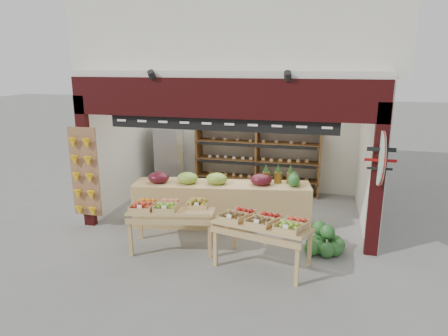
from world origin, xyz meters
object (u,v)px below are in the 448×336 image
(cardboard_stack, at_px, (179,194))
(mid_counter, at_px, (221,202))
(refrigerator, at_px, (171,157))
(watermelon_pile, at_px, (324,242))
(back_shelving, at_px, (257,148))
(display_table_left, at_px, (167,209))
(display_table_right, at_px, (263,223))

(cardboard_stack, bearing_deg, mid_counter, -38.74)
(refrigerator, height_order, watermelon_pile, refrigerator)
(back_shelving, height_order, cardboard_stack, back_shelving)
(display_table_left, xyz_separation_m, watermelon_pile, (2.75, 0.48, -0.56))
(cardboard_stack, bearing_deg, display_table_left, -74.35)
(refrigerator, height_order, display_table_left, refrigerator)
(display_table_left, xyz_separation_m, display_table_right, (1.77, -0.27, 0.01))
(display_table_left, bearing_deg, back_shelving, 74.17)
(display_table_right, bearing_deg, mid_counter, 126.27)
(display_table_left, height_order, watermelon_pile, display_table_left)
(back_shelving, distance_m, display_table_right, 3.95)
(back_shelving, xyz_separation_m, watermelon_pile, (1.73, -3.11, -0.98))
(back_shelving, xyz_separation_m, cardboard_stack, (-1.65, -1.31, -0.93))
(back_shelving, bearing_deg, mid_counter, -98.38)
(refrigerator, bearing_deg, cardboard_stack, -78.13)
(cardboard_stack, xyz_separation_m, display_table_left, (0.64, -2.27, 0.51))
(refrigerator, distance_m, cardboard_stack, 1.36)
(cardboard_stack, height_order, mid_counter, mid_counter)
(cardboard_stack, distance_m, display_table_left, 2.42)
(display_table_left, bearing_deg, refrigerator, 110.43)
(mid_counter, bearing_deg, refrigerator, 132.37)
(mid_counter, height_order, watermelon_pile, mid_counter)
(mid_counter, bearing_deg, display_table_left, -118.64)
(back_shelving, distance_m, refrigerator, 2.29)
(display_table_right, distance_m, watermelon_pile, 1.36)
(back_shelving, bearing_deg, watermelon_pile, -60.83)
(cardboard_stack, bearing_deg, back_shelving, 38.44)
(mid_counter, distance_m, display_table_left, 1.42)
(refrigerator, bearing_deg, watermelon_pile, -53.43)
(refrigerator, distance_m, display_table_left, 3.54)
(mid_counter, distance_m, watermelon_pile, 2.23)
(mid_counter, bearing_deg, display_table_right, -53.73)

